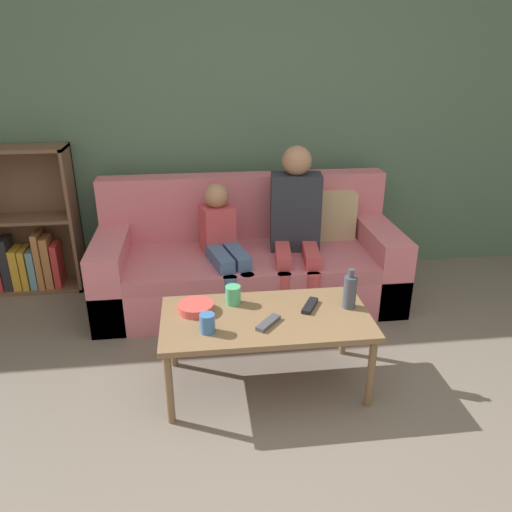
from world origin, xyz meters
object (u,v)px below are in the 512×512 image
Objects in this scene: couch at (249,262)px; coffee_table at (266,323)px; tv_remote_0 at (268,323)px; tv_remote_1 at (310,306)px; bookshelf at (27,237)px; person_child at (223,243)px; person_adult at (296,218)px; bottle at (350,291)px; cup_near at (207,323)px; snack_bowl at (196,307)px; cup_far at (233,295)px.

couch is 1.93× the size of coffee_table.
tv_remote_0 is 0.93× the size of tv_remote_1.
bookshelf is (-1.64, 0.37, 0.13)m from couch.
coffee_table is 1.25× the size of person_child.
person_adult is 6.53× the size of tv_remote_1.
person_child reaches higher than bottle.
bottle reaches higher than cup_near.
cup_near is at bearing -134.24° from tv_remote_0.
person_adult reaches higher than snack_bowl.
bottle is (2.08, -1.39, 0.12)m from bookshelf.
person_adult reaches higher than bottle.
tv_remote_1 is 0.76× the size of bottle.
person_child is 1.02m from tv_remote_0.
person_child is 0.95m from tv_remote_1.
bookshelf reaches higher than tv_remote_0.
snack_bowl reaches higher than tv_remote_0.
cup_far is (-0.16, 0.16, 0.09)m from coffee_table.
bookshelf is 2.16m from coffee_table.
bookshelf is at bearing 130.20° from cup_near.
person_adult is 0.94m from bottle.
snack_bowl is (-0.61, 0.03, 0.01)m from tv_remote_1.
person_child is (-0.19, -0.14, 0.21)m from couch.
cup_far is 0.54× the size of snack_bowl.
bottle is (0.11, -0.93, -0.10)m from person_adult.
tv_remote_1 is (-0.10, -0.90, -0.19)m from person_adult.
tv_remote_1 is (1.87, -1.36, 0.03)m from bookshelf.
coffee_table is 10.61× the size of cup_far.
person_child is at bearing -167.64° from person_adult.
snack_bowl is at bearing 104.41° from cup_near.
couch is 1.06m from coffee_table.
snack_bowl is (-0.20, -0.82, -0.04)m from person_child.
cup_near is at bearing -118.13° from cup_far.
person_child reaches higher than tv_remote_1.
coffee_table is 4.87× the size of bottle.
person_adult is at bearing 57.92° from cup_far.
cup_far is at bearing 135.14° from coffee_table.
person_adult is at bearing 112.50° from tv_remote_1.
bookshelf is 1.54m from person_child.
person_child reaches higher than snack_bowl.
couch reaches higher than tv_remote_0.
bookshelf is 2.22m from tv_remote_0.
person_child is (1.45, -0.51, 0.08)m from bookshelf.
bookshelf reaches higher than bottle.
snack_bowl is (-0.06, 0.22, -0.03)m from cup_near.
bookshelf is 4.83× the size of bottle.
bookshelf is 10.53× the size of cup_far.
bottle is at bearing 22.76° from tv_remote_1.
tv_remote_0 is at bearing -101.38° from person_adult.
couch reaches higher than coffee_table.
tv_remote_1 is 0.23m from bottle.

